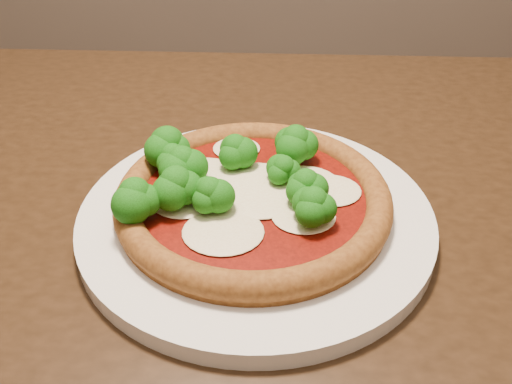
{
  "coord_description": "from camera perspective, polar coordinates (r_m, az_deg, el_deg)",
  "views": [
    {
      "loc": [
        -0.08,
        -0.3,
        1.11
      ],
      "look_at": [
        -0.09,
        0.14,
        0.79
      ],
      "focal_mm": 40.0,
      "sensor_mm": 36.0,
      "label": 1
    }
  ],
  "objects": [
    {
      "name": "plate",
      "position": [
        0.56,
        -0.0,
        -2.59
      ],
      "size": [
        0.34,
        0.34,
        0.02
      ],
      "primitive_type": "cylinder",
      "color": "white",
      "rests_on": "dining_table"
    },
    {
      "name": "dining_table",
      "position": [
        0.7,
        -4.89,
        -6.6
      ],
      "size": [
        1.07,
        0.73,
        0.75
      ],
      "rotation": [
        0.0,
        0.0,
        -0.01
      ],
      "color": "black",
      "rests_on": "floor"
    },
    {
      "name": "pizza",
      "position": [
        0.54,
        -1.19,
        0.11
      ],
      "size": [
        0.27,
        0.27,
        0.06
      ],
      "rotation": [
        0.0,
        0.0,
        0.09
      ],
      "color": "brown",
      "rests_on": "plate"
    }
  ]
}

